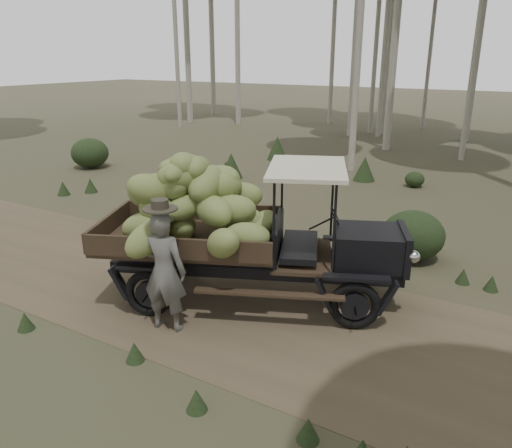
{
  "coord_description": "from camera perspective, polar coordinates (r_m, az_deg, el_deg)",
  "views": [
    {
      "loc": [
        5.63,
        -6.47,
        4.12
      ],
      "look_at": [
        1.58,
        0.43,
        1.39
      ],
      "focal_mm": 35.0,
      "sensor_mm": 36.0,
      "label": 1
    }
  ],
  "objects": [
    {
      "name": "farmer",
      "position": [
        7.76,
        -10.47,
        -5.18
      ],
      "size": [
        0.8,
        0.63,
        2.12
      ],
      "rotation": [
        0.0,
        0.0,
        3.38
      ],
      "color": "#55534E",
      "rests_on": "ground"
    },
    {
      "name": "undergrowth",
      "position": [
        7.69,
        7.87,
        -9.29
      ],
      "size": [
        21.28,
        24.87,
        1.35
      ],
      "color": "#233319",
      "rests_on": "ground"
    },
    {
      "name": "dirt_track",
      "position": [
        9.51,
        -9.66,
        -7.1
      ],
      "size": [
        70.0,
        4.0,
        0.01
      ],
      "primitive_type": "cube",
      "color": "brown",
      "rests_on": "ground"
    },
    {
      "name": "banana_truck",
      "position": [
        8.45,
        -4.36,
        1.33
      ],
      "size": [
        5.45,
        3.74,
        2.72
      ],
      "rotation": [
        0.0,
        0.0,
        0.41
      ],
      "color": "black",
      "rests_on": "ground"
    },
    {
      "name": "ground",
      "position": [
        9.51,
        -9.65,
        -7.12
      ],
      "size": [
        120.0,
        120.0,
        0.0
      ],
      "primitive_type": "plane",
      "color": "#473D2B",
      "rests_on": "ground"
    }
  ]
}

